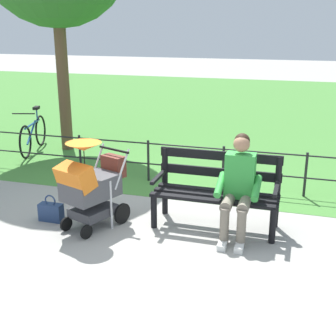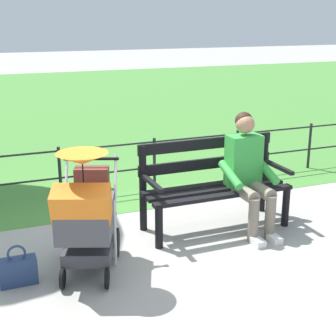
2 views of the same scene
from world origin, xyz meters
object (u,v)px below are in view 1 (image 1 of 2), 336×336
Objects in this scene: park_bench at (217,187)px; person_on_bench at (238,184)px; stroller at (90,184)px; bicycle at (33,134)px; handbag at (51,212)px.

park_bench is 0.41m from person_on_bench.
stroller is at bearing 10.03° from person_on_bench.
stroller is 0.71× the size of bicycle.
person_on_bench reaches higher than bicycle.
person_on_bench is 1.11× the size of stroller.
handbag is 3.69m from bicycle.
handbag is (0.62, -0.03, -0.47)m from stroller.
park_bench is 4.96m from bicycle.
park_bench is 0.99× the size of bicycle.
person_on_bench is (-0.30, 0.22, 0.15)m from park_bench.
person_on_bench reaches higher than park_bench.
park_bench reaches higher than bicycle.
person_on_bench reaches higher than stroller.
handbag is at bearing 126.05° from bicycle.
stroller is at bearing 132.84° from bicycle.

